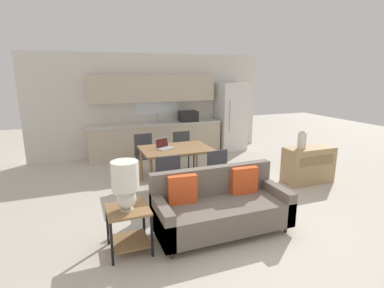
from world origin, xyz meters
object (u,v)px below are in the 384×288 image
at_px(credenza, 308,165).
at_px(dining_chair_far_right, 183,149).
at_px(dining_chair_far_left, 145,152).
at_px(dining_chair_near_right, 213,170).
at_px(vase, 302,140).
at_px(refrigerator, 231,117).
at_px(side_table, 129,222).
at_px(laptop, 164,146).
at_px(dining_table, 176,151).
at_px(couch, 220,207).
at_px(table_lamp, 125,183).
at_px(dining_chair_near_left, 167,177).

height_order(credenza, dining_chair_far_right, dining_chair_far_right).
relative_size(credenza, dining_chair_far_left, 1.15).
height_order(dining_chair_near_right, dining_chair_far_left, same).
height_order(credenza, vase, vase).
relative_size(vase, dining_chair_far_left, 0.41).
bearing_deg(refrigerator, side_table, -131.32).
bearing_deg(vase, laptop, 159.67).
height_order(vase, dining_chair_far_right, vase).
relative_size(dining_chair_near_right, dining_chair_far_left, 1.00).
xyz_separation_m(dining_chair_near_right, dining_chair_far_left, (-0.88, 1.66, 0.00)).
bearing_deg(vase, side_table, -162.77).
distance_m(refrigerator, dining_table, 3.22).
height_order(couch, vase, vase).
xyz_separation_m(dining_table, dining_chair_far_left, (-0.44, 0.85, -0.20)).
xyz_separation_m(side_table, table_lamp, (-0.02, -0.03, 0.54)).
bearing_deg(couch, table_lamp, -176.16).
height_order(vase, dining_chair_near_right, vase).
relative_size(dining_table, dining_chair_far_left, 1.53).
relative_size(refrigerator, laptop, 4.88).
relative_size(dining_table, credenza, 1.33).
bearing_deg(side_table, vase, 17.23).
height_order(refrigerator, dining_chair_far_right, refrigerator).
distance_m(couch, side_table, 1.30).
xyz_separation_m(dining_table, credenza, (2.55, -0.87, -0.32)).
xyz_separation_m(side_table, vase, (3.61, 1.12, 0.52)).
height_order(side_table, dining_chair_far_left, dining_chair_far_left).
height_order(dining_chair_near_left, dining_chair_near_right, same).
distance_m(vase, dining_chair_far_left, 3.29).
xyz_separation_m(credenza, dining_chair_far_left, (-2.99, 1.72, 0.12)).
bearing_deg(refrigerator, dining_chair_far_left, -155.09).
distance_m(refrigerator, couch, 4.77).
relative_size(dining_chair_near_left, laptop, 2.26).
distance_m(dining_chair_far_left, laptop, 0.87).
distance_m(credenza, vase, 0.58).
height_order(couch, credenza, couch).
bearing_deg(couch, dining_table, 90.34).
bearing_deg(dining_table, vase, -20.90).
relative_size(vase, laptop, 0.92).
distance_m(credenza, dining_chair_far_left, 3.45).
bearing_deg(dining_chair_far_left, side_table, -110.48).
relative_size(dining_chair_near_left, dining_chair_near_right, 1.00).
xyz_separation_m(couch, vase, (2.31, 1.06, 0.56)).
relative_size(dining_table, couch, 0.72).
height_order(dining_chair_far_right, laptop, laptop).
distance_m(couch, dining_chair_near_right, 1.22).
bearing_deg(credenza, dining_chair_near_right, 178.56).
height_order(refrigerator, credenza, refrigerator).
distance_m(dining_chair_near_right, laptop, 1.15).
height_order(couch, dining_chair_far_left, dining_chair_far_left).
height_order(table_lamp, dining_chair_far_right, table_lamp).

